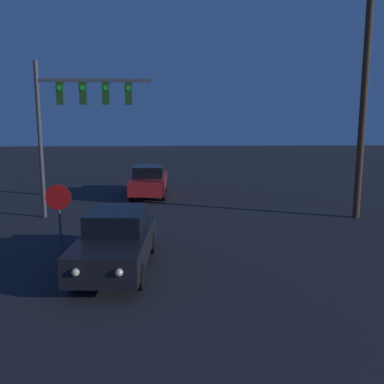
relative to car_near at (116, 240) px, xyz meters
The scene contains 5 objects.
car_near is the anchor object (origin of this frame).
car_far 11.10m from the car_near, 88.30° to the left, with size 1.90×4.70×1.63m.
traffic_signal_mast 7.70m from the car_near, 110.55° to the left, with size 4.65×0.30×6.37m.
stop_sign 2.75m from the car_near, 138.20° to the left, with size 0.80×0.07×2.10m.
utility_pole 11.62m from the car_near, 31.43° to the left, with size 1.38×0.28×9.83m.
Camera 1 is at (-0.70, -1.80, 4.18)m, focal length 40.00 mm.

